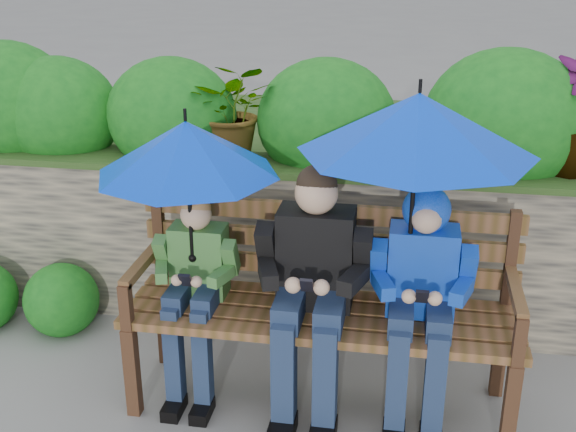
% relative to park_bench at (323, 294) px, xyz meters
% --- Properties ---
extents(ground, '(60.00, 60.00, 0.00)m').
position_rel_park_bench_xyz_m(ground, '(-0.21, 0.06, -0.59)').
color(ground, gray).
rests_on(ground, ground).
extents(garden_backdrop, '(8.00, 2.88, 1.77)m').
position_rel_park_bench_xyz_m(garden_backdrop, '(-0.30, 1.62, 0.06)').
color(garden_backdrop, '#43413C').
rests_on(garden_backdrop, ground).
extents(park_bench, '(1.98, 0.58, 1.05)m').
position_rel_park_bench_xyz_m(park_bench, '(0.00, 0.00, 0.00)').
color(park_bench, '#442919').
rests_on(park_bench, ground).
extents(boy_left, '(0.42, 0.49, 1.10)m').
position_rel_park_bench_xyz_m(boy_left, '(-0.65, -0.09, 0.05)').
color(boy_left, '#327B32').
rests_on(boy_left, ground).
extents(boy_middle, '(0.57, 0.66, 1.28)m').
position_rel_park_bench_xyz_m(boy_middle, '(-0.04, -0.11, 0.13)').
color(boy_middle, black).
rests_on(boy_middle, ground).
extents(boy_right, '(0.50, 0.61, 1.20)m').
position_rel_park_bench_xyz_m(boy_right, '(0.49, -0.08, 0.13)').
color(boy_right, '#0038BB').
rests_on(boy_right, ground).
extents(umbrella_left, '(0.91, 0.91, 0.79)m').
position_rel_park_bench_xyz_m(umbrella_left, '(-0.66, -0.07, 0.76)').
color(umbrella_left, '#0039EA').
rests_on(umbrella_left, ground).
extents(umbrella_right, '(1.09, 1.09, 0.94)m').
position_rel_park_bench_xyz_m(umbrella_right, '(0.42, -0.07, 0.93)').
color(umbrella_right, '#0039EA').
rests_on(umbrella_right, ground).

